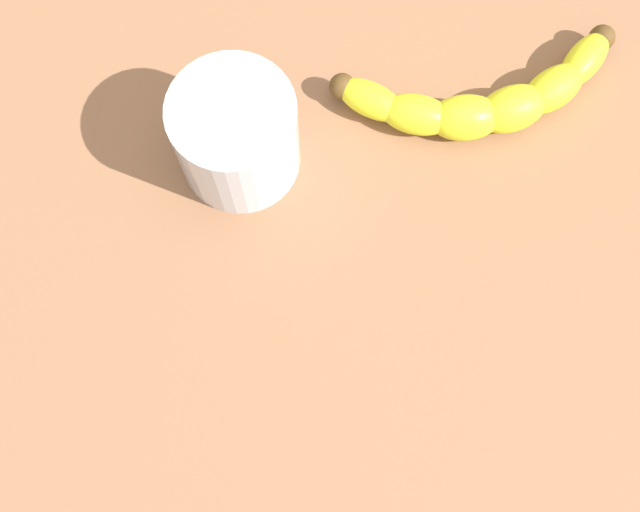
% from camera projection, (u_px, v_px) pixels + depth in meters
% --- Properties ---
extents(wooden_tabletop, '(1.20, 1.20, 0.03)m').
position_uv_depth(wooden_tabletop, '(343.00, 302.00, 0.62)').
color(wooden_tabletop, '#895D40').
rests_on(wooden_tabletop, ground).
extents(banana, '(0.23, 0.11, 0.04)m').
position_uv_depth(banana, '(484.00, 99.00, 0.63)').
color(banana, yellow).
rests_on(banana, wooden_tabletop).
extents(smoothie_glass, '(0.09, 0.09, 0.09)m').
position_uv_depth(smoothie_glass, '(237.00, 137.00, 0.59)').
color(smoothie_glass, silver).
rests_on(smoothie_glass, wooden_tabletop).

